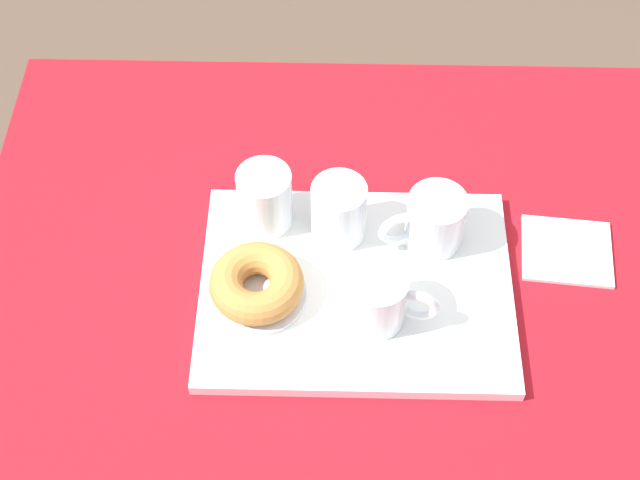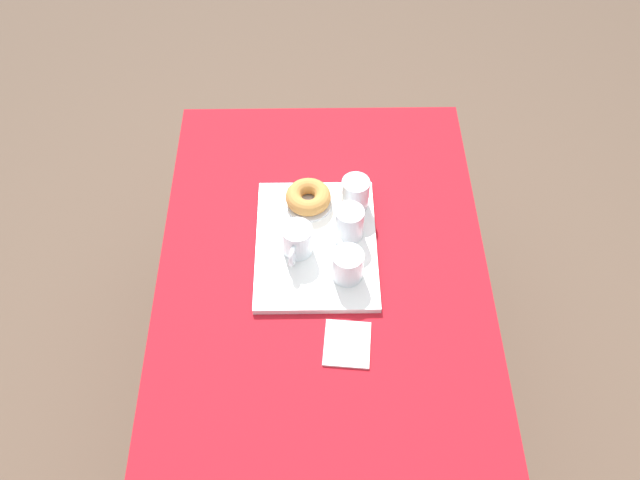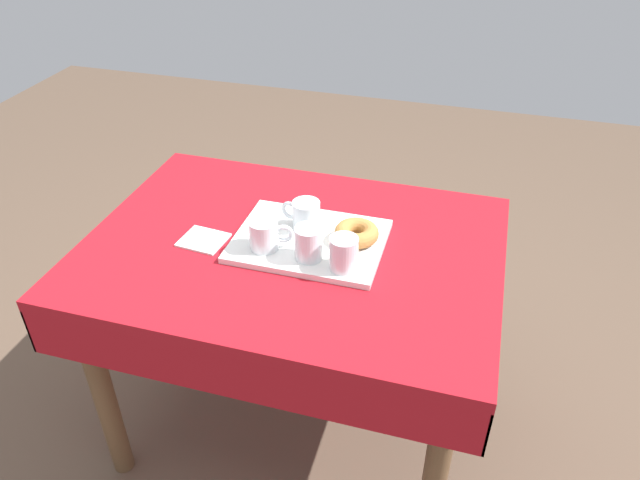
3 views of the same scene
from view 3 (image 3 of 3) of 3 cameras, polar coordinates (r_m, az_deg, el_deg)
ground_plane at (r=2.21m, az=-2.12°, el=-16.48°), size 6.00×6.00×0.00m
dining_table at (r=1.76m, az=-2.55°, el=-3.47°), size 1.15×0.84×0.75m
serving_tray at (r=1.69m, az=-1.01°, el=-0.09°), size 0.41×0.31×0.02m
tea_mug_left at (r=1.71m, az=-1.37°, el=2.28°), size 0.12×0.08×0.08m
tea_mug_right at (r=1.63m, az=-5.23°, el=0.43°), size 0.12×0.08×0.08m
water_glass_near at (r=1.55m, az=2.25°, el=-1.43°), size 0.07×0.07×0.09m
water_glass_far at (r=1.59m, az=-1.07°, el=-0.44°), size 0.07×0.07×0.09m
donut_plate_left at (r=1.67m, az=3.43°, el=-0.06°), size 0.13×0.13×0.01m
sugar_donut_left at (r=1.66m, az=3.46°, el=0.66°), size 0.12×0.12×0.04m
paper_napkin at (r=1.73m, az=-10.92°, el=0.00°), size 0.13×0.12×0.01m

